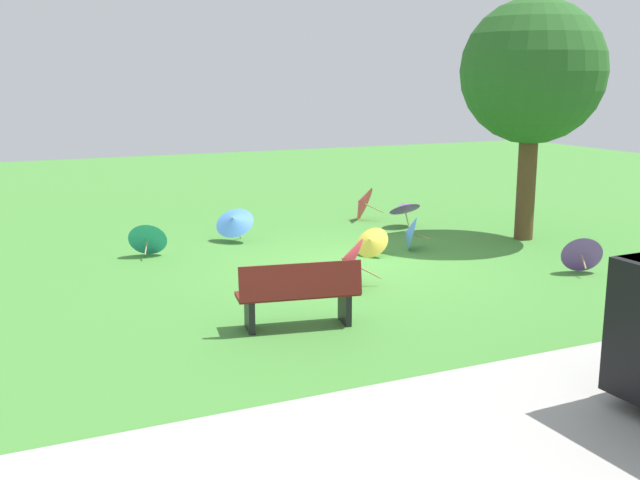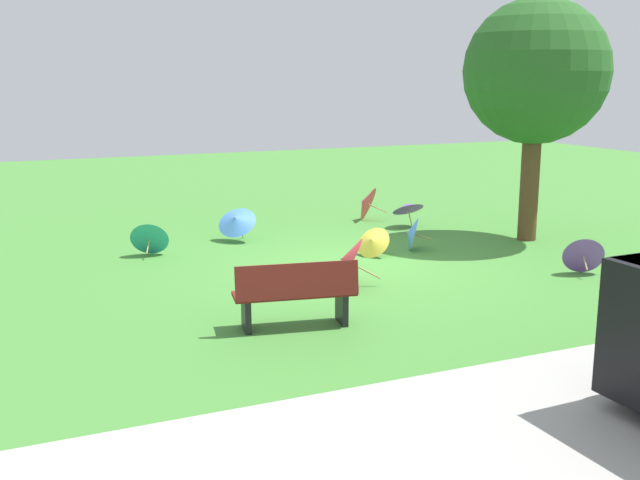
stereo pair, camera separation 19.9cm
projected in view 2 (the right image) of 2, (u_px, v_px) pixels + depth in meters
The scene contains 11 objects.
ground at pixel (357, 265), 13.26m from camera, with size 40.00×40.00×0.00m, color #478C38.
park_bench at pixel (296, 294), 9.86m from camera, with size 1.66×0.76×0.90m.
shade_tree at pixel (536, 73), 14.64m from camera, with size 2.80×2.80×4.72m.
parasol_blue_0 at pixel (236, 220), 15.04m from camera, with size 1.03×1.02×0.74m.
parasol_purple_0 at pixel (407, 207), 16.51m from camera, with size 0.69×0.67×0.67m.
parasol_blue_1 at pixel (411, 233), 14.32m from camera, with size 0.64×0.70×0.65m.
parasol_red_1 at pixel (365, 203), 17.34m from camera, with size 0.86×0.89×0.80m.
parasol_purple_1 at pixel (583, 253), 12.65m from camera, with size 0.78×0.71×0.68m.
parasol_yellow_0 at pixel (372, 241), 13.85m from camera, with size 0.74×0.79×0.56m.
parasol_teal_0 at pixel (150, 236), 13.96m from camera, with size 0.83×0.75×0.69m.
parasol_red_3 at pixel (346, 261), 11.88m from camera, with size 0.92×0.98×0.81m.
Camera 2 is at (5.78, 11.52, 3.23)m, focal length 42.72 mm.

